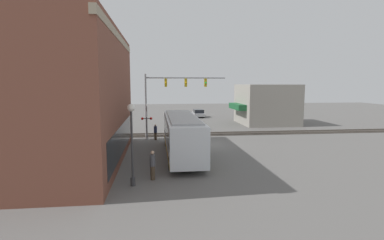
{
  "coord_description": "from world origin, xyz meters",
  "views": [
    {
      "loc": [
        -28.31,
        4.85,
        5.89
      ],
      "look_at": [
        3.01,
        1.11,
        2.08
      ],
      "focal_mm": 28.0,
      "sensor_mm": 36.0,
      "label": 1
    }
  ],
  "objects_px": {
    "crossing_signal": "(147,119)",
    "pedestrian_by_lamp": "(153,165)",
    "city_bus": "(182,133)",
    "parked_car_black": "(186,117)",
    "parked_car_silver": "(198,113)",
    "parked_car_grey": "(192,123)",
    "pedestrian_at_crossing": "(155,132)",
    "streetlamp": "(132,137)"
  },
  "relations": [
    {
      "from": "parked_car_black",
      "to": "city_bus",
      "type": "bearing_deg",
      "value": 173.43
    },
    {
      "from": "parked_car_grey",
      "to": "pedestrian_by_lamp",
      "type": "xyz_separation_m",
      "value": [
        -20.82,
        4.94,
        0.25
      ]
    },
    {
      "from": "city_bus",
      "to": "parked_car_grey",
      "type": "height_order",
      "value": "city_bus"
    },
    {
      "from": "parked_car_silver",
      "to": "streetlamp",
      "type": "bearing_deg",
      "value": 166.0
    },
    {
      "from": "parked_car_silver",
      "to": "pedestrian_by_lamp",
      "type": "xyz_separation_m",
      "value": [
        -34.64,
        7.74,
        0.29
      ]
    },
    {
      "from": "parked_car_grey",
      "to": "pedestrian_at_crossing",
      "type": "distance_m",
      "value": 8.89
    },
    {
      "from": "crossing_signal",
      "to": "pedestrian_by_lamp",
      "type": "xyz_separation_m",
      "value": [
        -13.29,
        -0.74,
        -1.35
      ]
    },
    {
      "from": "city_bus",
      "to": "crossing_signal",
      "type": "relative_size",
      "value": 3.24
    },
    {
      "from": "streetlamp",
      "to": "parked_car_black",
      "type": "distance_m",
      "value": 30.42
    },
    {
      "from": "parked_car_black",
      "to": "parked_car_silver",
      "type": "relative_size",
      "value": 0.96
    },
    {
      "from": "streetlamp",
      "to": "pedestrian_by_lamp",
      "type": "distance_m",
      "value": 2.42
    },
    {
      "from": "streetlamp",
      "to": "pedestrian_at_crossing",
      "type": "bearing_deg",
      "value": -5.15
    },
    {
      "from": "pedestrian_by_lamp",
      "to": "city_bus",
      "type": "bearing_deg",
      "value": -20.6
    },
    {
      "from": "city_bus",
      "to": "pedestrian_by_lamp",
      "type": "height_order",
      "value": "city_bus"
    },
    {
      "from": "city_bus",
      "to": "pedestrian_by_lamp",
      "type": "xyz_separation_m",
      "value": [
        -6.22,
        2.34,
        -0.89
      ]
    },
    {
      "from": "city_bus",
      "to": "parked_car_black",
      "type": "height_order",
      "value": "city_bus"
    },
    {
      "from": "parked_car_black",
      "to": "parked_car_silver",
      "type": "height_order",
      "value": "parked_car_black"
    },
    {
      "from": "streetlamp",
      "to": "pedestrian_by_lamp",
      "type": "relative_size",
      "value": 2.6
    },
    {
      "from": "pedestrian_at_crossing",
      "to": "pedestrian_by_lamp",
      "type": "xyz_separation_m",
      "value": [
        -13.33,
        0.15,
        0.1
      ]
    },
    {
      "from": "parked_car_grey",
      "to": "parked_car_silver",
      "type": "height_order",
      "value": "parked_car_grey"
    },
    {
      "from": "parked_car_black",
      "to": "pedestrian_by_lamp",
      "type": "xyz_separation_m",
      "value": [
        -28.78,
        4.94,
        0.27
      ]
    },
    {
      "from": "parked_car_silver",
      "to": "parked_car_black",
      "type": "bearing_deg",
      "value": 154.48
    },
    {
      "from": "streetlamp",
      "to": "parked_car_silver",
      "type": "bearing_deg",
      "value": -14.0
    },
    {
      "from": "crossing_signal",
      "to": "parked_car_silver",
      "type": "relative_size",
      "value": 0.83
    },
    {
      "from": "city_bus",
      "to": "parked_car_grey",
      "type": "distance_m",
      "value": 14.88
    },
    {
      "from": "crossing_signal",
      "to": "pedestrian_by_lamp",
      "type": "bearing_deg",
      "value": -176.81
    },
    {
      "from": "crossing_signal",
      "to": "pedestrian_at_crossing",
      "type": "relative_size",
      "value": 2.29
    },
    {
      "from": "city_bus",
      "to": "parked_car_grey",
      "type": "bearing_deg",
      "value": -10.1
    },
    {
      "from": "city_bus",
      "to": "parked_car_silver",
      "type": "relative_size",
      "value": 2.67
    },
    {
      "from": "parked_car_grey",
      "to": "parked_car_black",
      "type": "bearing_deg",
      "value": -0.0
    },
    {
      "from": "parked_car_black",
      "to": "streetlamp",
      "type": "bearing_deg",
      "value": 168.45
    },
    {
      "from": "city_bus",
      "to": "pedestrian_at_crossing",
      "type": "height_order",
      "value": "city_bus"
    },
    {
      "from": "parked_car_black",
      "to": "parked_car_silver",
      "type": "bearing_deg",
      "value": -25.52
    },
    {
      "from": "streetlamp",
      "to": "city_bus",
      "type": "bearing_deg",
      "value": -25.87
    },
    {
      "from": "streetlamp",
      "to": "pedestrian_by_lamp",
      "type": "xyz_separation_m",
      "value": [
        0.94,
        -1.14,
        -1.91
      ]
    },
    {
      "from": "parked_car_silver",
      "to": "pedestrian_at_crossing",
      "type": "distance_m",
      "value": 22.62
    },
    {
      "from": "streetlamp",
      "to": "parked_car_black",
      "type": "relative_size",
      "value": 1.08
    },
    {
      "from": "city_bus",
      "to": "parked_car_silver",
      "type": "xyz_separation_m",
      "value": [
        28.42,
        -5.4,
        -1.18
      ]
    },
    {
      "from": "pedestrian_at_crossing",
      "to": "pedestrian_by_lamp",
      "type": "bearing_deg",
      "value": 179.36
    },
    {
      "from": "parked_car_silver",
      "to": "pedestrian_at_crossing",
      "type": "bearing_deg",
      "value": 160.4
    },
    {
      "from": "parked_car_grey",
      "to": "parked_car_silver",
      "type": "bearing_deg",
      "value": -11.45
    },
    {
      "from": "streetlamp",
      "to": "parked_car_silver",
      "type": "distance_m",
      "value": 36.75
    }
  ]
}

